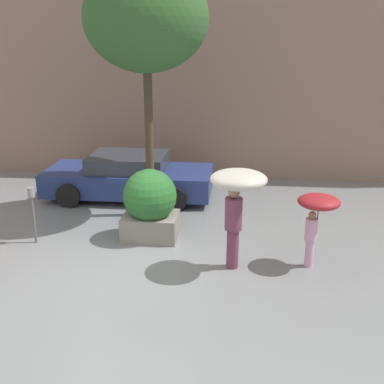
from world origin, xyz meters
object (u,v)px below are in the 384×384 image
Objects in this scene: planter_box at (150,204)px; street_tree at (146,19)px; person_adult at (237,191)px; parking_meter at (32,203)px; person_child at (317,209)px; parked_car_near at (129,177)px.

street_tree is at bearing 100.39° from planter_box.
person_adult is (1.82, -1.31, 0.77)m from planter_box.
person_adult reaches higher than parking_meter.
person_child is 0.25× the size of street_tree.
person_child is at bearing -17.22° from planter_box.
planter_box is 2.89m from parked_car_near.
parked_car_near is 3.64× the size of parking_meter.
person_child reaches higher than parking_meter.
parking_meter is (-5.60, 0.50, -0.27)m from person_child.
street_tree reaches higher than planter_box.
person_child reaches higher than parked_car_near.
street_tree is (0.83, -1.28, 3.90)m from parked_car_near.
parked_car_near is at bearing -174.58° from person_adult.
parked_car_near is at bearing 112.05° from planter_box.
person_adult is at bearing -144.14° from parked_car_near.
street_tree is 4.70× the size of parking_meter.
parked_car_near is 3.43m from parking_meter.
person_adult is 4.49m from street_tree.
street_tree is at bearing -147.47° from parked_car_near.
parking_meter is at bearing 158.18° from parked_car_near.
person_child is 5.63m from parking_meter.
street_tree reaches higher than parking_meter.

